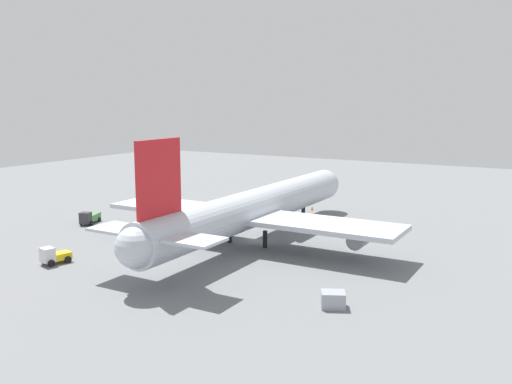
{
  "coord_description": "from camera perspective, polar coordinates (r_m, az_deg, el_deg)",
  "views": [
    {
      "loc": [
        -73.25,
        -42.04,
        22.01
      ],
      "look_at": [
        0.0,
        0.0,
        7.88
      ],
      "focal_mm": 38.6,
      "sensor_mm": 36.0,
      "label": 1
    }
  ],
  "objects": [
    {
      "name": "baggage_tug",
      "position": [
        79.98,
        -20.24,
        -6.22
      ],
      "size": [
        4.19,
        2.94,
        2.44
      ],
      "color": "silver",
      "rests_on": "ground_plane"
    },
    {
      "name": "cargo_container_fore",
      "position": [
        60.68,
        7.99,
        -10.99
      ],
      "size": [
        3.04,
        3.23,
        1.74
      ],
      "color": "#999EA8",
      "rests_on": "ground_plane"
    },
    {
      "name": "ground_plane",
      "position": [
        87.28,
        0.0,
        -5.11
      ],
      "size": [
        240.87,
        240.87,
        0.0
      ],
      "primitive_type": "plane",
      "color": "slate"
    },
    {
      "name": "cargo_airplane",
      "position": [
        85.81,
        -0.11,
        -1.67
      ],
      "size": [
        60.22,
        47.67,
        17.51
      ],
      "color": "silver",
      "rests_on": "ground_plane"
    },
    {
      "name": "pushback_tractor",
      "position": [
        103.67,
        -16.87,
        -2.55
      ],
      "size": [
        5.43,
        3.48,
        2.36
      ],
      "color": "#333338",
      "rests_on": "ground_plane"
    },
    {
      "name": "safety_cone_nose",
      "position": [
        111.88,
        5.83,
        -1.69
      ],
      "size": [
        0.56,
        0.56,
        0.8
      ],
      "primitive_type": "cone",
      "color": "orange",
      "rests_on": "ground_plane"
    }
  ]
}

